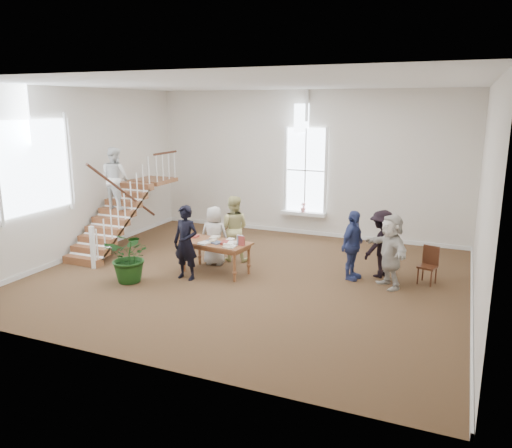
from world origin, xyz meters
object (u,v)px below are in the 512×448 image
at_px(woman_cluster_b, 381,244).
at_px(woman_cluster_c, 390,251).
at_px(library_table, 216,245).
at_px(floor_plant, 131,257).
at_px(person_yellow, 233,228).
at_px(police_officer, 186,243).
at_px(elderly_woman, 214,236).
at_px(woman_cluster_a, 352,245).
at_px(side_chair, 429,263).

height_order(woman_cluster_b, woman_cluster_c, woman_cluster_c).
relative_size(library_table, floor_plant, 1.45).
bearing_deg(person_yellow, library_table, 79.71).
relative_size(police_officer, elderly_woman, 1.16).
bearing_deg(elderly_woman, person_yellow, -129.20).
height_order(woman_cluster_a, woman_cluster_b, woman_cluster_a).
relative_size(woman_cluster_c, floor_plant, 1.38).
height_order(elderly_woman, side_chair, elderly_woman).
xyz_separation_m(library_table, woman_cluster_a, (3.16, 0.85, 0.12)).
relative_size(library_table, elderly_woman, 1.17).
bearing_deg(woman_cluster_c, police_officer, -111.81).
bearing_deg(person_yellow, side_chair, 168.65).
bearing_deg(library_table, woman_cluster_a, 22.49).
bearing_deg(woman_cluster_b, floor_plant, -34.59).
height_order(library_table, woman_cluster_b, woman_cluster_b).
bearing_deg(floor_plant, woman_cluster_c, 19.63).
xyz_separation_m(woman_cluster_b, side_chair, (1.11, -0.04, -0.33)).
height_order(library_table, police_officer, police_officer).
height_order(woman_cluster_a, side_chair, woman_cluster_a).
height_order(person_yellow, floor_plant, person_yellow).
bearing_deg(woman_cluster_b, woman_cluster_c, 53.64).
distance_m(library_table, floor_plant, 2.04).
xyz_separation_m(elderly_woman, side_chair, (5.23, 0.66, -0.28)).
xyz_separation_m(library_table, floor_plant, (-1.53, -1.34, -0.09)).
height_order(library_table, woman_cluster_c, woman_cluster_c).
xyz_separation_m(woman_cluster_a, woman_cluster_c, (0.90, -0.20, 0.02)).
distance_m(woman_cluster_a, side_chair, 1.79).
relative_size(elderly_woman, side_chair, 1.74).
height_order(person_yellow, woman_cluster_c, person_yellow).
height_order(person_yellow, side_chair, person_yellow).
height_order(police_officer, elderly_woman, police_officer).
height_order(library_table, woman_cluster_a, woman_cluster_a).
height_order(police_officer, woman_cluster_b, police_officer).
bearing_deg(side_chair, woman_cluster_a, -150.32).
xyz_separation_m(person_yellow, woman_cluster_a, (3.22, -0.25, -0.04)).
bearing_deg(floor_plant, police_officer, 32.85).
bearing_deg(woman_cluster_c, side_chair, 89.45).
bearing_deg(woman_cluster_a, woman_cluster_c, -88.71).
xyz_separation_m(woman_cluster_c, side_chair, (0.81, 0.61, -0.37)).
distance_m(person_yellow, side_chair, 4.94).
bearing_deg(side_chair, elderly_woman, -156.71).
xyz_separation_m(woman_cluster_b, floor_plant, (-5.30, -2.65, -0.20)).
distance_m(person_yellow, woman_cluster_a, 3.23).
bearing_deg(woman_cluster_a, floor_plant, 128.88).
bearing_deg(elderly_woman, woman_cluster_c, 172.43).
bearing_deg(floor_plant, person_yellow, 58.89).
height_order(woman_cluster_a, floor_plant, woman_cluster_a).
bearing_deg(library_table, woman_cluster_c, 16.53).
bearing_deg(floor_plant, side_chair, 22.18).
height_order(elderly_woman, person_yellow, person_yellow).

